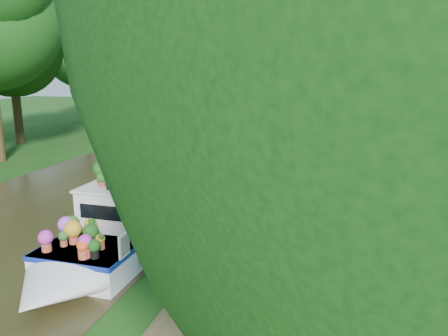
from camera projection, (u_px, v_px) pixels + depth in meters
The scene contains 15 objects.
ground at pixel (242, 207), 16.02m from camera, with size 100.00×100.00×0.00m, color #143C0F.
canal_water at pixel (98, 193), 17.65m from camera, with size 10.00×100.00×0.02m, color #2A2612.
towpath at pixel (274, 209), 15.68m from camera, with size 2.20×100.00×0.03m, color brown.
plant_boat at pixel (161, 195), 14.50m from camera, with size 2.29×13.52×2.29m.
tree_near_overhang at pixel (361, 23), 16.35m from camera, with size 5.52×5.28×8.99m.
tree_near_mid at pixel (370, 43), 27.43m from camera, with size 6.90×6.60×9.40m.
tree_near_far at pixel (360, 43), 37.72m from camera, with size 7.59×7.26×10.30m.
tree_far_c at pixel (108, 45), 31.40m from camera, with size 7.13×6.82×9.59m.
tree_far_d at pixel (150, 41), 40.97m from camera, with size 8.05×7.70×10.85m.
tree_far_g at pixel (10, 38), 27.76m from camera, with size 7.36×7.04×9.95m.
tree_far_h at pixel (82, 41), 37.45m from camera, with size 7.82×7.48×10.49m.
second_boat at pixel (273, 127), 33.76m from camera, with size 2.89×6.24×1.15m.
sandwich_board at pixel (246, 275), 9.71m from camera, with size 0.65×0.54×1.02m.
pedestrian_pink at pixel (312, 116), 36.16m from camera, with size 0.70×0.46×1.93m, color #C5519B.
verge_plant at pixel (267, 172), 20.26m from camera, with size 0.43×0.37×0.48m, color #1C5F23.
Camera 1 is at (3.67, -14.84, 5.01)m, focal length 35.00 mm.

